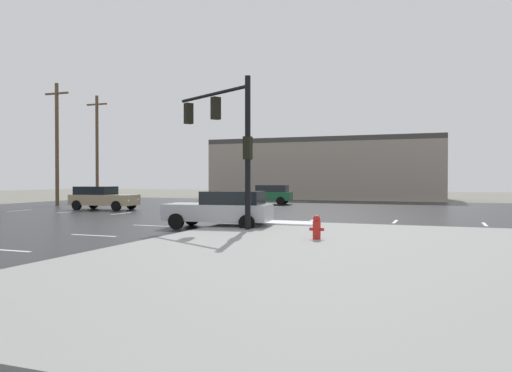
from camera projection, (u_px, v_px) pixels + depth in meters
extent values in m
plane|color=slate|center=(211.00, 217.00, 27.66)|extent=(120.00, 120.00, 0.00)
cube|color=#232326|center=(211.00, 216.00, 27.66)|extent=(44.00, 44.00, 0.02)
cube|color=gray|center=(437.00, 262.00, 12.21)|extent=(18.00, 18.00, 0.14)
cube|color=white|center=(273.00, 222.00, 22.15)|extent=(4.00, 1.60, 0.06)
cube|color=silver|center=(4.00, 250.00, 14.55)|extent=(2.00, 0.15, 0.01)
cube|color=silver|center=(94.00, 235.00, 18.29)|extent=(2.00, 0.15, 0.01)
cube|color=silver|center=(152.00, 226.00, 22.04)|extent=(2.00, 0.15, 0.01)
cube|color=silver|center=(194.00, 219.00, 25.78)|extent=(2.00, 0.15, 0.01)
cube|color=silver|center=(225.00, 214.00, 29.53)|extent=(2.00, 0.15, 0.01)
cube|color=silver|center=(250.00, 210.00, 33.27)|extent=(2.00, 0.15, 0.01)
cube|color=silver|center=(269.00, 207.00, 37.02)|extent=(2.00, 0.15, 0.01)
cube|color=silver|center=(285.00, 204.00, 40.76)|extent=(2.00, 0.15, 0.01)
cube|color=silver|center=(298.00, 202.00, 44.51)|extent=(2.00, 0.15, 0.01)
cube|color=silver|center=(20.00, 210.00, 32.56)|extent=(0.15, 2.00, 0.01)
cube|color=silver|center=(68.00, 212.00, 31.16)|extent=(0.15, 2.00, 0.01)
cube|color=silver|center=(121.00, 213.00, 29.76)|extent=(0.15, 2.00, 0.01)
cube|color=silver|center=(180.00, 215.00, 28.36)|extent=(0.15, 2.00, 0.01)
cube|color=silver|center=(244.00, 217.00, 26.95)|extent=(0.15, 2.00, 0.01)
cube|color=silver|center=(315.00, 219.00, 25.55)|extent=(0.15, 2.00, 0.01)
cube|color=silver|center=(395.00, 222.00, 24.15)|extent=(0.15, 2.00, 0.01)
cube|color=silver|center=(485.00, 224.00, 22.75)|extent=(0.15, 2.00, 0.01)
cube|color=silver|center=(242.00, 224.00, 22.68)|extent=(0.45, 7.00, 0.01)
cylinder|color=black|center=(248.00, 153.00, 19.32)|extent=(0.22, 0.22, 6.02)
cylinder|color=black|center=(212.00, 94.00, 21.18)|extent=(4.30, 2.59, 0.14)
cube|color=black|center=(216.00, 108.00, 21.00)|extent=(0.42, 0.45, 0.95)
sphere|color=red|center=(214.00, 102.00, 21.12)|extent=(0.20, 0.20, 0.20)
cube|color=black|center=(189.00, 114.00, 22.71)|extent=(0.42, 0.45, 0.95)
sphere|color=red|center=(187.00, 108.00, 22.83)|extent=(0.20, 0.20, 0.20)
cube|color=black|center=(248.00, 148.00, 19.32)|extent=(0.28, 0.36, 0.90)
cylinder|color=red|center=(317.00, 230.00, 16.23)|extent=(0.26, 0.26, 0.60)
sphere|color=red|center=(317.00, 219.00, 16.22)|extent=(0.25, 0.25, 0.25)
cylinder|color=red|center=(311.00, 229.00, 16.29)|extent=(0.12, 0.11, 0.11)
cylinder|color=red|center=(322.00, 229.00, 16.16)|extent=(0.12, 0.11, 0.11)
cube|color=gray|center=(327.00, 171.00, 52.04)|extent=(23.78, 8.00, 5.77)
cube|color=#3F3D3A|center=(327.00, 142.00, 52.00)|extent=(23.78, 8.00, 0.50)
cube|color=#195933|center=(264.00, 196.00, 40.49)|extent=(4.68, 2.31, 0.70)
cube|color=black|center=(272.00, 188.00, 40.32)|extent=(2.65, 1.93, 0.55)
cylinder|color=black|center=(243.00, 201.00, 39.99)|extent=(0.68, 0.30, 0.66)
cylinder|color=black|center=(249.00, 200.00, 41.74)|extent=(0.68, 0.30, 0.66)
cylinder|color=black|center=(280.00, 201.00, 39.26)|extent=(0.68, 0.30, 0.66)
cylinder|color=black|center=(285.00, 200.00, 41.00)|extent=(0.68, 0.30, 0.66)
sphere|color=white|center=(237.00, 196.00, 40.46)|extent=(0.18, 0.18, 0.18)
sphere|color=white|center=(240.00, 196.00, 41.58)|extent=(0.18, 0.18, 0.18)
cube|color=tan|center=(104.00, 200.00, 33.32)|extent=(4.58, 2.01, 0.70)
cube|color=black|center=(96.00, 190.00, 33.52)|extent=(2.55, 1.77, 0.55)
cylinder|color=black|center=(131.00, 205.00, 33.72)|extent=(0.67, 0.25, 0.66)
cylinder|color=black|center=(116.00, 206.00, 32.00)|extent=(0.67, 0.25, 0.66)
cylinder|color=black|center=(93.00, 204.00, 34.65)|extent=(0.67, 0.25, 0.66)
cylinder|color=black|center=(77.00, 205.00, 32.94)|extent=(0.67, 0.25, 0.66)
sphere|color=white|center=(137.00, 200.00, 33.20)|extent=(0.18, 0.18, 0.18)
sphere|color=white|center=(128.00, 201.00, 32.10)|extent=(0.18, 0.18, 0.18)
cube|color=#B7BABF|center=(218.00, 212.00, 21.09)|extent=(4.68, 2.32, 0.70)
cube|color=black|center=(233.00, 198.00, 20.92)|extent=(2.65, 1.94, 0.55)
cylinder|color=black|center=(176.00, 221.00, 20.59)|extent=(0.68, 0.30, 0.66)
cylinder|color=black|center=(192.00, 218.00, 22.33)|extent=(0.68, 0.30, 0.66)
cylinder|color=black|center=(247.00, 223.00, 19.86)|extent=(0.68, 0.30, 0.66)
cylinder|color=black|center=(257.00, 219.00, 21.61)|extent=(0.68, 0.30, 0.66)
sphere|color=white|center=(165.00, 212.00, 21.05)|extent=(0.18, 0.18, 0.18)
sphere|color=white|center=(175.00, 210.00, 22.17)|extent=(0.18, 0.18, 0.18)
cylinder|color=brown|center=(57.00, 145.00, 38.45)|extent=(0.28, 0.28, 9.57)
cube|color=brown|center=(57.00, 93.00, 38.39)|extent=(2.20, 0.14, 0.14)
cylinder|color=brown|center=(97.00, 149.00, 45.66)|extent=(0.28, 0.28, 9.81)
cube|color=brown|center=(97.00, 104.00, 45.60)|extent=(2.20, 0.14, 0.14)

